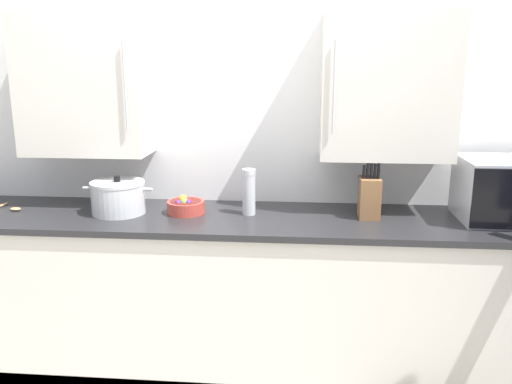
{
  "coord_description": "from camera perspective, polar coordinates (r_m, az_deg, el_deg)",
  "views": [
    {
      "loc": [
        0.39,
        -2.02,
        1.75
      ],
      "look_at": [
        0.15,
        0.72,
        1.08
      ],
      "focal_mm": 37.32,
      "sensor_mm": 36.0,
      "label": 1
    }
  ],
  "objects": [
    {
      "name": "fruit_bowl",
      "position": [
        3.0,
        -7.56,
        -1.49
      ],
      "size": [
        0.21,
        0.21,
        0.1
      ],
      "color": "#AD3D33",
      "rests_on": "counter_unit"
    },
    {
      "name": "counter_unit",
      "position": [
        3.1,
        -2.74,
        -10.85
      ],
      "size": [
        3.81,
        0.67,
        0.93
      ],
      "color": "beige",
      "rests_on": "ground_plane"
    },
    {
      "name": "back_wall_tiled",
      "position": [
        3.16,
        -2.13,
        7.45
      ],
      "size": [
        4.28,
        0.44,
        2.68
      ],
      "color": "white",
      "rests_on": "ground_plane"
    },
    {
      "name": "wooden_spoon",
      "position": [
        3.36,
        -25.21,
        -1.6
      ],
      "size": [
        0.18,
        0.2,
        0.02
      ],
      "color": "tan",
      "rests_on": "counter_unit"
    },
    {
      "name": "microwave_oven",
      "position": [
        3.11,
        25.74,
        0.16
      ],
      "size": [
        0.58,
        0.43,
        0.33
      ],
      "color": "#B7BABF",
      "rests_on": "counter_unit"
    },
    {
      "name": "knife_block",
      "position": [
        2.94,
        12.05,
        -0.52
      ],
      "size": [
        0.11,
        0.15,
        0.31
      ],
      "color": "brown",
      "rests_on": "counter_unit"
    },
    {
      "name": "stock_pot",
      "position": [
        3.06,
        -14.55,
        -0.55
      ],
      "size": [
        0.39,
        0.3,
        0.21
      ],
      "color": "#B7BABF",
      "rests_on": "counter_unit"
    },
    {
      "name": "thermos_flask",
      "position": [
        2.93,
        -0.77,
        0.03
      ],
      "size": [
        0.08,
        0.08,
        0.26
      ],
      "color": "#B7BABF",
      "rests_on": "counter_unit"
    }
  ]
}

